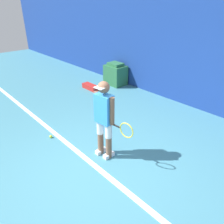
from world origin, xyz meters
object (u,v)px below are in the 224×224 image
object	(u,v)px
tennis_player	(105,117)
equipment_bag	(91,87)
covered_chair	(115,74)
tennis_ball	(51,136)

from	to	relation	value
tennis_player	equipment_bag	world-z (taller)	tennis_player
tennis_player	covered_chair	xyz separation A→B (m)	(-3.00, 3.07, -0.50)
equipment_bag	tennis_player	bearing A→B (deg)	-32.55
tennis_player	covered_chair	distance (m)	4.32
tennis_ball	covered_chair	distance (m)	3.98
tennis_ball	equipment_bag	xyz separation A→B (m)	(-1.88, 2.58, 0.05)
tennis_ball	covered_chair	bearing A→B (deg)	114.91
tennis_ball	tennis_player	bearing A→B (deg)	21.73
tennis_player	tennis_ball	bearing A→B (deg)	-165.52
tennis_player	equipment_bag	bearing A→B (deg)	140.20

